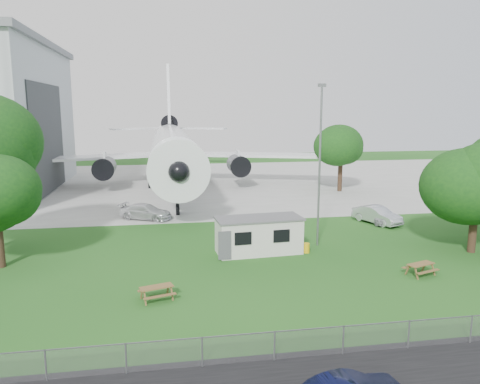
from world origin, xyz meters
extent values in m
plane|color=#2F6923|center=(0.00, 0.00, 0.00)|extent=(160.00, 160.00, 0.00)
cube|color=#B7B7B2|center=(0.00, 38.00, 0.01)|extent=(120.00, 46.00, 0.03)
cube|color=#2D3033|center=(-16.93, 33.00, 6.75)|extent=(0.16, 16.00, 12.96)
cylinder|color=white|center=(-2.00, 34.00, 5.10)|extent=(5.40, 34.00, 5.40)
cone|color=white|center=(-2.00, 15.00, 5.10)|extent=(5.40, 5.50, 5.40)
cone|color=white|center=(-2.00, 55.00, 5.90)|extent=(4.86, 9.00, 4.86)
cube|color=white|center=(-14.50, 37.20, 3.90)|extent=(21.36, 10.77, 0.36)
cube|color=white|center=(10.50, 37.20, 3.90)|extent=(21.36, 10.77, 0.36)
cube|color=white|center=(-2.00, 55.00, 11.60)|extent=(0.46, 9.96, 12.17)
cylinder|color=#515459|center=(-10.50, 33.50, 3.00)|extent=(2.50, 4.20, 2.50)
cylinder|color=#515459|center=(6.50, 33.50, 3.00)|extent=(2.50, 4.20, 2.50)
cylinder|color=#515459|center=(-2.00, 54.00, 7.90)|extent=(2.60, 4.50, 2.60)
cylinder|color=black|center=(-2.00, 18.50, 1.20)|extent=(0.36, 0.36, 2.40)
cylinder|color=black|center=(-4.80, 35.00, 1.20)|extent=(0.44, 0.44, 2.40)
cylinder|color=black|center=(0.80, 35.00, 1.20)|extent=(0.44, 0.44, 2.40)
cube|color=beige|center=(3.38, 5.13, 1.25)|extent=(6.18, 2.96, 2.50)
cube|color=#59595B|center=(3.38, 5.13, 2.56)|extent=(6.39, 3.17, 0.12)
cylinder|color=gold|center=(6.78, 4.53, 0.35)|extent=(0.50, 0.50, 0.70)
cube|color=gray|center=(0.00, -9.50, 0.00)|extent=(58.00, 0.04, 1.30)
cylinder|color=slate|center=(8.20, 6.20, 6.00)|extent=(0.16, 0.16, 12.00)
cylinder|color=#382619|center=(-14.07, 4.86, 1.46)|extent=(0.56, 0.56, 2.91)
cylinder|color=#382619|center=(18.72, 2.67, 1.49)|extent=(0.56, 0.56, 2.97)
sphere|color=#1E5414|center=(18.72, 2.67, 5.12)|extent=(6.63, 6.63, 6.63)
cylinder|color=#382619|center=(18.70, 28.47, 1.65)|extent=(0.56, 0.56, 3.31)
sphere|color=#1E5414|center=(18.70, 28.47, 5.70)|extent=(6.18, 6.18, 6.18)
imported|color=#A8AAAF|center=(15.82, 12.08, 0.64)|extent=(1.76, 3.84, 1.28)
imported|color=silver|center=(15.79, 11.90, 0.78)|extent=(3.40, 5.03, 1.57)
imported|color=silver|center=(-5.04, 17.00, 0.73)|extent=(5.38, 4.00, 1.45)
camera|label=1|loc=(-3.38, -26.94, 10.34)|focal=35.00mm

